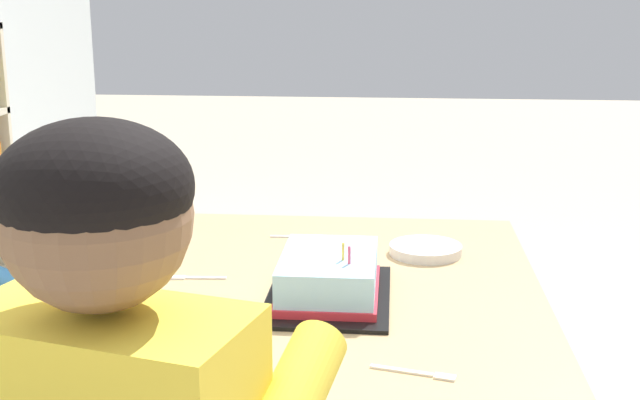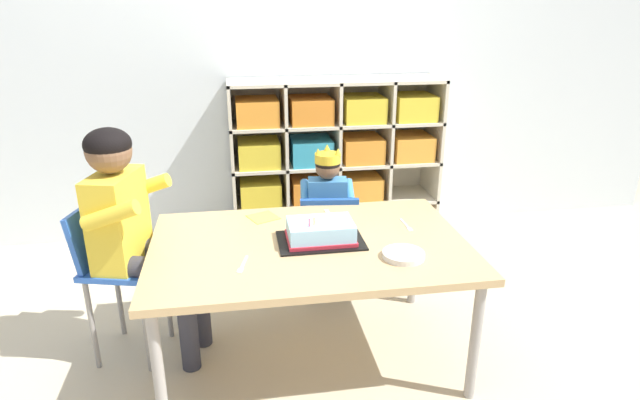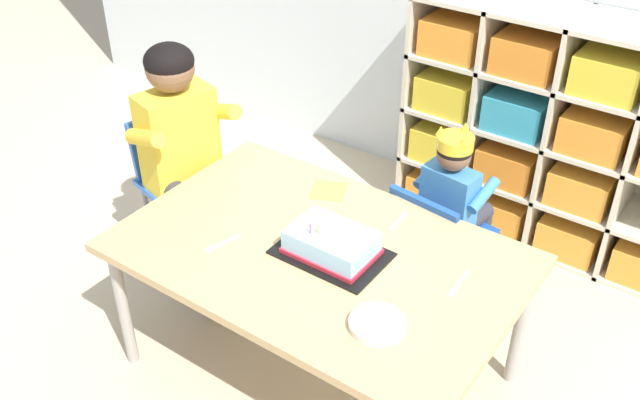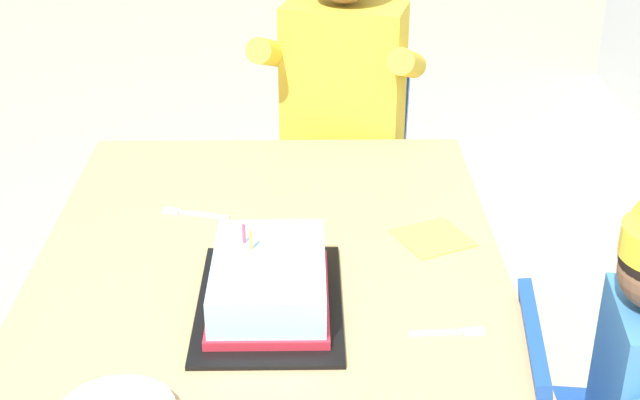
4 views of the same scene
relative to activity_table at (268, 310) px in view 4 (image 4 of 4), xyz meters
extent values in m
cube|color=tan|center=(0.00, 0.00, 0.03)|extent=(1.37, 0.88, 0.03)
cylinder|color=#9E9993|center=(-0.62, -0.38, -0.26)|extent=(0.04, 0.04, 0.55)
cylinder|color=#9E9993|center=(-0.62, 0.38, -0.26)|extent=(0.04, 0.04, 0.55)
cube|color=#1E4CA8|center=(0.17, 0.45, -0.04)|extent=(0.31, 0.09, 0.24)
cube|color=#3D7FBC|center=(0.19, 0.62, -0.02)|extent=(0.22, 0.14, 0.29)
cube|color=blue|center=(-0.81, 0.17, -0.08)|extent=(0.38, 0.39, 0.03)
cube|color=blue|center=(-0.95, 0.20, 0.06)|extent=(0.13, 0.30, 0.26)
cylinder|color=gray|center=(-0.73, 0.01, -0.32)|extent=(0.02, 0.02, 0.45)
cylinder|color=gray|center=(-0.66, 0.26, -0.32)|extent=(0.02, 0.02, 0.45)
cylinder|color=gray|center=(-0.97, 0.07, -0.32)|extent=(0.02, 0.02, 0.45)
cylinder|color=gray|center=(-0.90, 0.32, -0.32)|extent=(0.02, 0.02, 0.45)
cube|color=yellow|center=(-0.81, 0.17, 0.14)|extent=(0.23, 0.33, 0.42)
cylinder|color=#33333D|center=(-0.69, 0.04, -0.04)|extent=(0.32, 0.17, 0.10)
cylinder|color=#33333D|center=(-0.65, 0.21, -0.04)|extent=(0.32, 0.17, 0.10)
cylinder|color=#33333D|center=(-0.55, 0.00, -0.31)|extent=(0.08, 0.08, 0.47)
cylinder|color=#33333D|center=(-0.50, 0.18, -0.31)|extent=(0.08, 0.08, 0.47)
cylinder|color=yellow|center=(-0.80, -0.01, 0.23)|extent=(0.26, 0.12, 0.14)
cylinder|color=yellow|center=(-0.71, 0.32, 0.23)|extent=(0.26, 0.12, 0.14)
cube|color=black|center=(0.05, 0.01, 0.05)|extent=(0.37, 0.25, 0.01)
cube|color=#9ED1EF|center=(0.05, 0.01, 0.10)|extent=(0.28, 0.19, 0.08)
cube|color=red|center=(0.05, 0.01, 0.06)|extent=(0.29, 0.20, 0.02)
cylinder|color=#E54C66|center=(-0.01, -0.04, 0.16)|extent=(0.01, 0.01, 0.04)
cylinder|color=#EFCC4C|center=(0.02, -0.03, 0.16)|extent=(0.01, 0.01, 0.04)
cube|color=#F4DB4C|center=(-0.18, 0.32, 0.05)|extent=(0.17, 0.17, 0.00)
cube|color=white|center=(0.14, 0.28, 0.05)|extent=(0.01, 0.09, 0.00)
cube|color=white|center=(0.14, 0.35, 0.05)|extent=(0.02, 0.04, 0.00)
cube|color=white|center=(-0.29, -0.14, 0.05)|extent=(0.04, 0.11, 0.00)
cube|color=white|center=(-0.30, -0.21, 0.05)|extent=(0.03, 0.04, 0.00)
camera|label=1|loc=(-1.58, -0.12, 0.66)|focal=47.35mm
camera|label=2|loc=(-0.29, -2.07, 1.03)|focal=29.84mm
camera|label=3|loc=(1.13, -1.58, 1.58)|focal=40.47mm
camera|label=4|loc=(1.37, 0.07, 0.92)|focal=50.65mm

